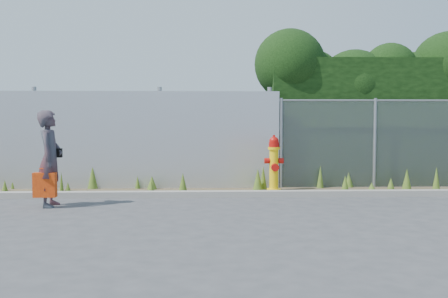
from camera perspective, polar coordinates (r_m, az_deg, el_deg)
The scene contains 10 objects.
ground at distance 8.42m, azimuth 2.39°, elevation -7.41°, with size 80.00×80.00×0.00m, color #3E3E41.
curb at distance 10.17m, azimuth 1.62°, elevation -5.15°, with size 16.00×0.22×0.12m, color gray.
weed_strip at distance 10.86m, azimuth 0.57°, elevation -4.24°, with size 16.00×1.32×0.54m.
corrugated_fence at distance 11.55m, azimuth -15.05°, elevation 0.98°, with size 8.50×0.21×2.30m.
chainlink_fence at distance 12.26m, azimuth 21.48°, elevation 0.66°, with size 6.50×0.07×2.05m.
hedge at distance 13.22m, azimuth 20.25°, elevation 5.23°, with size 7.68×1.98×3.75m.
fire_hydrant at distance 10.87m, azimuth 5.73°, elevation -1.74°, with size 0.41×0.37×1.23m.
woman at distance 9.51m, azimuth -19.26°, elevation -1.04°, with size 0.63×0.42×1.74m, color #0D4D58.
red_tote_bag at distance 9.40m, azimuth -19.80°, elevation -3.88°, with size 0.40×0.15×0.52m.
black_shoulder_bag at distance 9.61m, azimuth -18.65°, elevation -0.43°, with size 0.22×0.09×0.17m.
Camera 1 is at (-0.63, -8.24, 1.60)m, focal length 40.00 mm.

